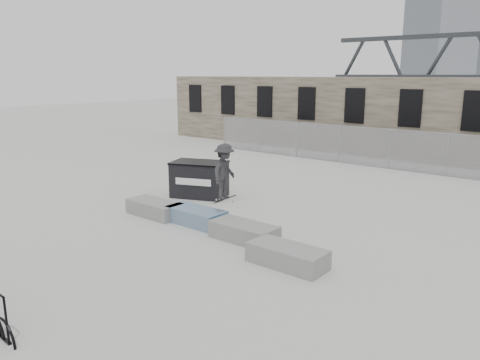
# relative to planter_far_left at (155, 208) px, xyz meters

# --- Properties ---
(ground) EXTENTS (120.00, 120.00, 0.00)m
(ground) POSITION_rel_planter_far_left_xyz_m (2.99, 0.23, -0.27)
(ground) COLOR #B6B6B1
(ground) RESTS_ON ground
(stone_wall) EXTENTS (36.00, 2.58, 4.50)m
(stone_wall) POSITION_rel_planter_far_left_xyz_m (2.99, 16.47, 1.98)
(stone_wall) COLOR brown
(stone_wall) RESTS_ON ground
(chainlink_fence) EXTENTS (22.06, 0.06, 2.02)m
(chainlink_fence) POSITION_rel_planter_far_left_xyz_m (2.99, 12.73, 0.76)
(chainlink_fence) COLOR gray
(chainlink_fence) RESTS_ON ground
(planter_far_left) EXTENTS (2.00, 0.90, 0.50)m
(planter_far_left) POSITION_rel_planter_far_left_xyz_m (0.00, 0.00, 0.00)
(planter_far_left) COLOR gray
(planter_far_left) RESTS_ON ground
(planter_center_left) EXTENTS (2.00, 0.90, 0.50)m
(planter_center_left) POSITION_rel_planter_far_left_xyz_m (1.72, 0.23, 0.00)
(planter_center_left) COLOR #2D5B89
(planter_center_left) RESTS_ON ground
(planter_center_right) EXTENTS (2.00, 0.90, 0.50)m
(planter_center_right) POSITION_rel_planter_far_left_xyz_m (3.85, 0.02, 0.00)
(planter_center_right) COLOR gray
(planter_center_right) RESTS_ON ground
(planter_offset) EXTENTS (2.00, 0.90, 0.50)m
(planter_offset) POSITION_rel_planter_far_left_xyz_m (5.83, -0.71, 0.00)
(planter_offset) COLOR gray
(planter_offset) RESTS_ON ground
(dumpster) EXTENTS (2.42, 1.97, 1.38)m
(dumpster) POSITION_rel_planter_far_left_xyz_m (-0.60, 2.79, 0.42)
(dumpster) COLOR black
(dumpster) RESTS_ON ground
(skateboarder) EXTENTS (0.87, 1.22, 1.92)m
(skateboarder) POSITION_rel_planter_far_left_xyz_m (2.62, 0.60, 1.50)
(skateboarder) COLOR #2A292C
(skateboarder) RESTS_ON ground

